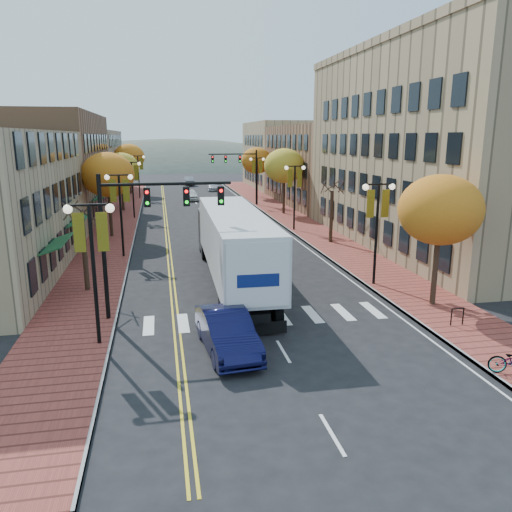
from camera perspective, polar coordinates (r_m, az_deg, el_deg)
ground at (r=22.75m, az=1.90°, el=-8.80°), size 200.00×200.00×0.00m
sidewalk_left at (r=53.87m, az=-15.38°, el=3.88°), size 4.00×85.00×0.15m
sidewalk_right at (r=55.43m, az=3.54°, el=4.60°), size 4.00×85.00×0.15m
building_left_mid at (r=57.92m, az=-23.48°, el=9.31°), size 12.00×24.00×11.00m
building_left_far at (r=82.53m, az=-19.79°, el=10.03°), size 12.00×26.00×9.50m
building_right_near at (r=43.29m, az=21.94°, el=11.06°), size 15.00×28.00×15.00m
building_right_mid at (r=66.79m, az=9.58°, el=10.21°), size 15.00×24.00×10.00m
building_right_far at (r=87.70m, az=4.51°, el=11.42°), size 15.00×20.00×11.00m
tree_left_a at (r=29.53m, az=-18.99°, el=0.28°), size 0.28×0.28×4.20m
tree_left_b at (r=44.83m, az=-16.59°, el=8.88°), size 4.48×4.48×7.21m
tree_left_c at (r=60.77m, az=-15.17°, el=9.67°), size 4.16×4.16×6.69m
tree_left_d at (r=78.69m, az=-14.31°, el=10.89°), size 4.61×4.61×7.42m
tree_right_a at (r=26.61m, az=20.31°, el=4.94°), size 4.16×4.16×6.69m
tree_right_b at (r=41.38m, az=8.60°, el=4.48°), size 0.28×0.28×4.20m
tree_right_c at (r=56.31m, az=3.24°, el=10.24°), size 4.48×4.48×7.21m
tree_right_d at (r=71.92m, az=0.08°, el=10.84°), size 4.35×4.35×7.00m
lamp_left_a at (r=21.15m, az=-18.24°, el=0.98°), size 1.96×0.36×6.05m
lamp_left_b at (r=36.88m, az=-15.27°, el=6.28°), size 1.96×0.36×6.05m
lamp_left_c at (r=54.76m, az=-13.97°, el=8.57°), size 1.96×0.36×6.05m
lamp_left_d at (r=72.70m, az=-13.30°, el=9.73°), size 1.96×0.36×6.05m
lamp_right_a at (r=29.52m, az=13.71°, el=4.67°), size 1.96×0.36×6.05m
lamp_right_b at (r=46.37m, az=4.44°, el=8.10°), size 1.96×0.36×6.05m
lamp_right_c at (r=63.85m, az=0.13°, el=9.61°), size 1.96×0.36×6.05m
traffic_mast_near at (r=23.81m, az=-12.65°, el=4.21°), size 6.10×0.35×7.00m
traffic_mast_far at (r=63.45m, az=-1.69°, el=10.15°), size 6.10×0.34×7.00m
semi_truck at (r=29.59m, az=-2.80°, el=1.82°), size 3.20×18.18×4.53m
navy_sedan at (r=20.66m, az=-3.33°, el=-8.63°), size 2.32×5.35×1.71m
black_suv at (r=32.00m, az=0.68°, el=-0.84°), size 2.69×5.23×1.41m
car_far_white at (r=70.16m, az=-7.47°, el=6.95°), size 2.05×4.53×1.51m
car_far_silver at (r=82.50m, az=-4.89°, el=7.89°), size 2.21×4.51×1.26m
car_far_oncoming at (r=91.62m, az=-7.71°, el=8.47°), size 1.96×4.83×1.56m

